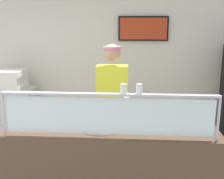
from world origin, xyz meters
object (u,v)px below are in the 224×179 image
object	(u,v)px
pizza_tray	(101,126)
pizza_server	(97,124)
worker_figure	(112,105)
pepper_flake_shaker	(139,90)
pizza_box_stack	(10,80)
parmesan_shaker	(123,89)

from	to	relation	value
pizza_tray	pizza_server	distance (m)	0.05
pizza_tray	worker_figure	world-z (taller)	worker_figure
pepper_flake_shaker	worker_figure	size ratio (longest dim) A/B	0.05
pizza_server	worker_figure	size ratio (longest dim) A/B	0.16
pizza_server	pepper_flake_shaker	distance (m)	0.65
pizza_tray	pizza_box_stack	world-z (taller)	pizza_box_stack
pepper_flake_shaker	pizza_tray	bearing A→B (deg)	144.60
pizza_tray	pepper_flake_shaker	distance (m)	0.65
pizza_server	pizza_box_stack	bearing A→B (deg)	117.96
pizza_server	parmesan_shaker	size ratio (longest dim) A/B	3.10
parmesan_shaker	pizza_box_stack	xyz separation A→B (m)	(-1.89, 1.89, -0.32)
pizza_tray	pizza_box_stack	bearing A→B (deg)	135.62
pepper_flake_shaker	pizza_box_stack	distance (m)	2.79
pepper_flake_shaker	pizza_server	bearing A→B (deg)	149.00
pizza_tray	pepper_flake_shaker	xyz separation A→B (m)	(0.38, -0.27, 0.46)
pizza_tray	pizza_server	xyz separation A→B (m)	(-0.04, -0.02, 0.02)
worker_figure	pizza_box_stack	size ratio (longest dim) A/B	3.68
parmesan_shaker	pizza_box_stack	bearing A→B (deg)	135.05
worker_figure	pizza_box_stack	bearing A→B (deg)	150.53
parmesan_shaker	pepper_flake_shaker	bearing A→B (deg)	0.00
pepper_flake_shaker	pizza_box_stack	bearing A→B (deg)	137.12
parmesan_shaker	pizza_server	bearing A→B (deg)	137.67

